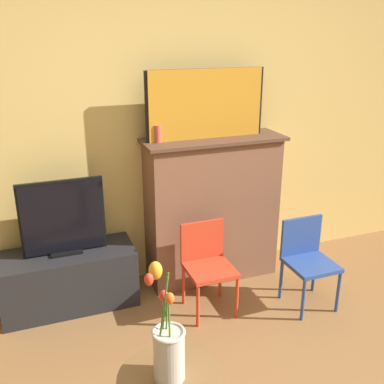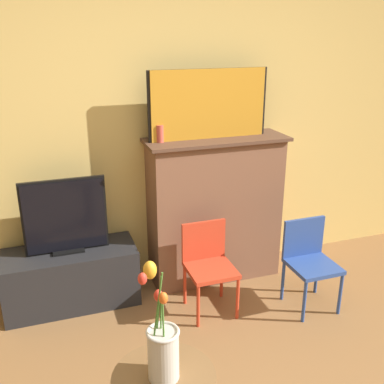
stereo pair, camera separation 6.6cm
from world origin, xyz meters
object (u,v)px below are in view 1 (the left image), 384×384
at_px(painting, 206,104).
at_px(chair_blue, 307,256).
at_px(tv_monitor, 63,218).
at_px(vase_tulips, 168,346).
at_px(chair_red, 207,261).

relative_size(painting, chair_blue, 1.42).
relative_size(tv_monitor, vase_tulips, 1.07).
distance_m(painting, chair_red, 1.14).
bearing_deg(tv_monitor, chair_blue, -18.99).
height_order(chair_blue, vase_tulips, vase_tulips).
bearing_deg(chair_red, chair_blue, -14.71).
xyz_separation_m(tv_monitor, vase_tulips, (0.30, -1.50, -0.03)).
height_order(painting, chair_blue, painting).
distance_m(tv_monitor, vase_tulips, 1.53).
bearing_deg(painting, vase_tulips, -117.20).
relative_size(tv_monitor, chair_red, 0.90).
height_order(chair_red, vase_tulips, vase_tulips).
bearing_deg(chair_blue, chair_red, 165.29).
bearing_deg(chair_red, vase_tulips, -119.79).
height_order(painting, chair_red, painting).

